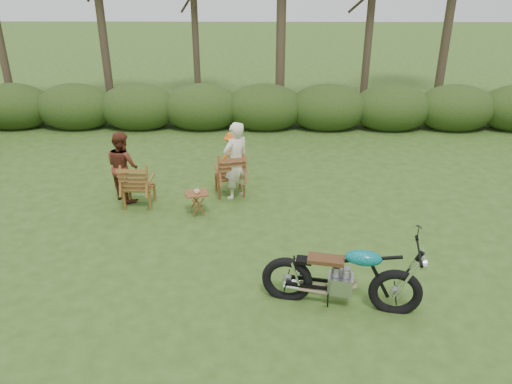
{
  "coord_description": "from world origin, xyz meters",
  "views": [
    {
      "loc": [
        -0.08,
        -6.41,
        4.83
      ],
      "look_at": [
        -0.19,
        2.08,
        0.9
      ],
      "focal_mm": 35.0,
      "sensor_mm": 36.0,
      "label": 1
    }
  ],
  "objects_px": {
    "side_table": "(197,203)",
    "child": "(233,178)",
    "cup": "(197,191)",
    "lawn_chair_right": "(230,194)",
    "motorcycle": "(339,304)",
    "adult_b": "(127,198)",
    "adult_a": "(237,198)",
    "lawn_chair_left": "(141,205)"
  },
  "relations": [
    {
      "from": "adult_a",
      "to": "child",
      "type": "bearing_deg",
      "value": -122.82
    },
    {
      "from": "child",
      "to": "side_table",
      "type": "bearing_deg",
      "value": 39.57
    },
    {
      "from": "motorcycle",
      "to": "cup",
      "type": "bearing_deg",
      "value": 141.39
    },
    {
      "from": "lawn_chair_left",
      "to": "adult_b",
      "type": "distance_m",
      "value": 0.52
    },
    {
      "from": "cup",
      "to": "adult_b",
      "type": "bearing_deg",
      "value": 155.69
    },
    {
      "from": "lawn_chair_right",
      "to": "side_table",
      "type": "bearing_deg",
      "value": 44.69
    },
    {
      "from": "side_table",
      "to": "cup",
      "type": "height_order",
      "value": "cup"
    },
    {
      "from": "side_table",
      "to": "adult_a",
      "type": "xyz_separation_m",
      "value": [
        0.78,
        0.79,
        -0.24
      ]
    },
    {
      "from": "side_table",
      "to": "adult_b",
      "type": "relative_size",
      "value": 0.31
    },
    {
      "from": "cup",
      "to": "adult_b",
      "type": "xyz_separation_m",
      "value": [
        -1.7,
        0.77,
        -0.53
      ]
    },
    {
      "from": "lawn_chair_right",
      "to": "child",
      "type": "bearing_deg",
      "value": -105.45
    },
    {
      "from": "motorcycle",
      "to": "side_table",
      "type": "bearing_deg",
      "value": 141.16
    },
    {
      "from": "lawn_chair_left",
      "to": "child",
      "type": "bearing_deg",
      "value": -141.56
    },
    {
      "from": "adult_b",
      "to": "cup",
      "type": "bearing_deg",
      "value": -160.86
    },
    {
      "from": "motorcycle",
      "to": "child",
      "type": "relative_size",
      "value": 1.93
    },
    {
      "from": "cup",
      "to": "adult_b",
      "type": "distance_m",
      "value": 1.94
    },
    {
      "from": "child",
      "to": "cup",
      "type": "bearing_deg",
      "value": 40.13
    },
    {
      "from": "side_table",
      "to": "child",
      "type": "relative_size",
      "value": 0.41
    },
    {
      "from": "child",
      "to": "motorcycle",
      "type": "bearing_deg",
      "value": 79.58
    },
    {
      "from": "motorcycle",
      "to": "adult_a",
      "type": "distance_m",
      "value": 4.2
    },
    {
      "from": "lawn_chair_left",
      "to": "cup",
      "type": "distance_m",
      "value": 1.48
    },
    {
      "from": "lawn_chair_right",
      "to": "lawn_chair_left",
      "type": "distance_m",
      "value": 2.01
    },
    {
      "from": "adult_a",
      "to": "child",
      "type": "distance_m",
      "value": 1.12
    },
    {
      "from": "motorcycle",
      "to": "adult_b",
      "type": "height_order",
      "value": "adult_b"
    },
    {
      "from": "adult_a",
      "to": "side_table",
      "type": "bearing_deg",
      "value": 5.76
    },
    {
      "from": "side_table",
      "to": "motorcycle",
      "type": "bearing_deg",
      "value": -49.8
    },
    {
      "from": "lawn_chair_left",
      "to": "cup",
      "type": "bearing_deg",
      "value": 162.53
    },
    {
      "from": "side_table",
      "to": "child",
      "type": "distance_m",
      "value": 2.02
    },
    {
      "from": "lawn_chair_left",
      "to": "adult_a",
      "type": "bearing_deg",
      "value": -168.54
    },
    {
      "from": "motorcycle",
      "to": "adult_b",
      "type": "relative_size",
      "value": 1.47
    },
    {
      "from": "cup",
      "to": "adult_a",
      "type": "relative_size",
      "value": 0.06
    },
    {
      "from": "adult_a",
      "to": "cup",
      "type": "bearing_deg",
      "value": 7.33
    },
    {
      "from": "lawn_chair_left",
      "to": "adult_b",
      "type": "bearing_deg",
      "value": -40.0
    },
    {
      "from": "lawn_chair_right",
      "to": "cup",
      "type": "relative_size",
      "value": 9.03
    },
    {
      "from": "adult_b",
      "to": "child",
      "type": "height_order",
      "value": "adult_b"
    },
    {
      "from": "lawn_chair_right",
      "to": "adult_a",
      "type": "height_order",
      "value": "adult_a"
    },
    {
      "from": "side_table",
      "to": "adult_b",
      "type": "bearing_deg",
      "value": 156.55
    },
    {
      "from": "lawn_chair_right",
      "to": "adult_b",
      "type": "bearing_deg",
      "value": -6.91
    },
    {
      "from": "motorcycle",
      "to": "adult_b",
      "type": "distance_m",
      "value": 5.67
    },
    {
      "from": "cup",
      "to": "lawn_chair_right",
      "type": "bearing_deg",
      "value": 59.55
    },
    {
      "from": "motorcycle",
      "to": "lawn_chair_right",
      "type": "height_order",
      "value": "motorcycle"
    },
    {
      "from": "lawn_chair_right",
      "to": "side_table",
      "type": "xyz_separation_m",
      "value": [
        -0.62,
        -1.01,
        0.24
      ]
    }
  ]
}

